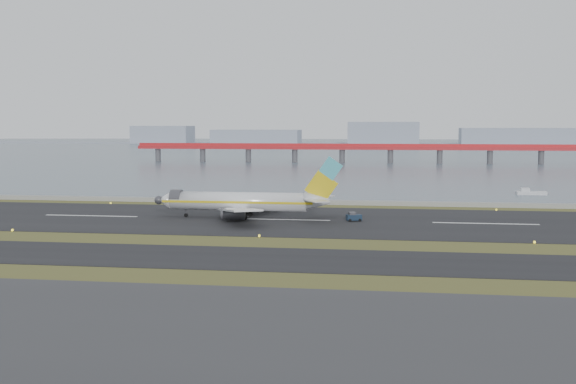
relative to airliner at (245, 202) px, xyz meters
name	(u,v)px	position (x,y,z in m)	size (l,w,h in m)	color
ground	(250,244)	(7.40, -31.21, -3.46)	(1000.00, 1000.00, 0.00)	#344317
apron_strip	(120,350)	(7.40, -86.21, -3.41)	(1000.00, 50.00, 0.10)	#303033
taxiway_strip	(234,258)	(7.40, -43.21, -3.41)	(1000.00, 18.00, 0.10)	black
runway_strip	(280,220)	(7.40, -1.21, -3.41)	(1000.00, 45.00, 0.10)	black
seawall	(300,202)	(7.40, 28.79, -2.96)	(1000.00, 2.50, 1.00)	gray
bay_water	(367,149)	(7.40, 428.79, -3.46)	(1400.00, 800.00, 1.30)	#455363
red_pier	(390,149)	(27.40, 218.79, 3.82)	(260.00, 5.00, 10.20)	#B41E23
far_shoreline	(387,138)	(21.02, 588.79, 2.61)	(1400.00, 80.00, 60.50)	#8C96A6
airliner	(245,202)	(0.00, 0.00, 0.00)	(38.52, 32.89, 12.80)	silver
pushback_tug	(354,217)	(22.08, -1.29, -2.55)	(3.30, 2.49, 1.88)	#132235
workboat_near	(530,193)	(66.55, 60.55, -2.85)	(8.07, 2.87, 1.94)	silver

